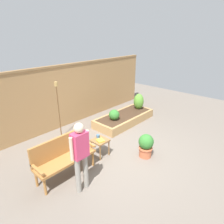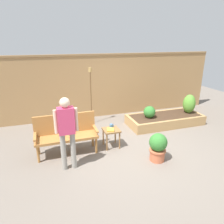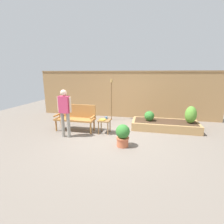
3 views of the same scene
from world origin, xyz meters
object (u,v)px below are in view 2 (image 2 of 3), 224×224
object	(u,v)px
potted_boxwood	(158,146)
tiki_torch	(91,87)
shrub_near_bench	(149,112)
person_by_bench	(67,128)
book_on_table	(110,130)
shrub_far_corner	(189,104)
cup_on_table	(111,126)
garden_bench	(66,131)
side_table	(111,132)

from	to	relation	value
potted_boxwood	tiki_torch	bearing A→B (deg)	109.19
shrub_near_bench	person_by_bench	bearing A→B (deg)	-150.84
book_on_table	shrub_far_corner	size ratio (longest dim) A/B	0.32
cup_on_table	shrub_near_bench	size ratio (longest dim) A/B	0.32
person_by_bench	shrub_far_corner	bearing A→B (deg)	19.90
garden_bench	potted_boxwood	xyz separation A→B (m)	(1.89, -1.02, -0.19)
shrub_far_corner	person_by_bench	size ratio (longest dim) A/B	0.40
cup_on_table	person_by_bench	distance (m)	1.45
potted_boxwood	shrub_far_corner	distance (m)	2.83
tiki_torch	shrub_far_corner	bearing A→B (deg)	-14.77
garden_bench	side_table	distance (m)	1.11
book_on_table	shrub_far_corner	world-z (taller)	shrub_far_corner
potted_boxwood	shrub_near_bench	world-z (taller)	shrub_near_bench
book_on_table	tiki_torch	bearing A→B (deg)	108.76
garden_bench	book_on_table	size ratio (longest dim) A/B	7.38
garden_bench	potted_boxwood	size ratio (longest dim) A/B	2.21
garden_bench	shrub_far_corner	size ratio (longest dim) A/B	2.34
tiki_torch	cup_on_table	bearing A→B (deg)	-84.12
side_table	potted_boxwood	size ratio (longest dim) A/B	0.74
shrub_near_bench	book_on_table	bearing A→B (deg)	-149.52
side_table	shrub_far_corner	xyz separation A→B (m)	(2.96, 0.86, 0.21)
book_on_table	cup_on_table	bearing A→B (deg)	81.26
book_on_table	potted_boxwood	world-z (taller)	potted_boxwood
cup_on_table	shrub_far_corner	world-z (taller)	shrub_far_corner
cup_on_table	shrub_near_bench	world-z (taller)	shrub_near_bench
cup_on_table	tiki_torch	world-z (taller)	tiki_torch
shrub_near_bench	shrub_far_corner	xyz separation A→B (m)	(1.44, 0.00, 0.12)
side_table	tiki_torch	size ratio (longest dim) A/B	0.27
garden_bench	book_on_table	world-z (taller)	garden_bench
garden_bench	potted_boxwood	distance (m)	2.16
potted_boxwood	shrub_far_corner	size ratio (longest dim) A/B	1.06
tiki_torch	person_by_bench	distance (m)	2.53
potted_boxwood	garden_bench	bearing A→B (deg)	151.57
potted_boxwood	tiki_torch	size ratio (longest dim) A/B	0.36
garden_bench	person_by_bench	world-z (taller)	person_by_bench
cup_on_table	shrub_far_corner	bearing A→B (deg)	14.28
potted_boxwood	shrub_far_corner	bearing A→B (deg)	39.53
side_table	cup_on_table	size ratio (longest dim) A/B	4.07
cup_on_table	shrub_near_bench	distance (m)	1.66
book_on_table	person_by_bench	size ratio (longest dim) A/B	0.13
side_table	potted_boxwood	xyz separation A→B (m)	(0.79, -0.93, -0.05)
book_on_table	shrub_near_bench	world-z (taller)	shrub_near_bench
side_table	shrub_far_corner	distance (m)	3.09
shrub_near_bench	person_by_bench	size ratio (longest dim) A/B	0.24
side_table	shrub_near_bench	distance (m)	1.75
side_table	book_on_table	world-z (taller)	book_on_table
shrub_near_bench	tiki_torch	world-z (taller)	tiki_torch
side_table	garden_bench	bearing A→B (deg)	175.29
garden_bench	person_by_bench	distance (m)	0.81
side_table	shrub_far_corner	bearing A→B (deg)	16.24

